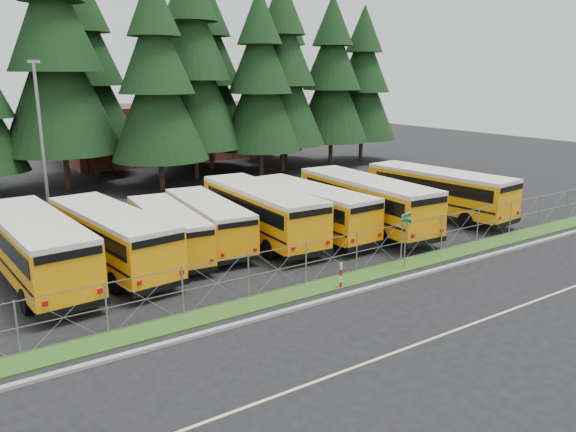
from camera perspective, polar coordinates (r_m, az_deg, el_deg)
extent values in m
plane|color=black|center=(28.92, 7.15, -4.70)|extent=(120.00, 120.00, 0.00)
cube|color=gray|center=(26.79, 11.51, -6.31)|extent=(50.00, 0.25, 0.12)
cube|color=#1E4914|center=(27.73, 9.45, -5.56)|extent=(50.00, 1.40, 0.06)
cube|color=beige|center=(23.90, 19.93, -9.63)|extent=(50.00, 0.12, 0.01)
cube|color=brown|center=(65.49, -12.17, 8.37)|extent=(22.00, 10.00, 6.00)
cylinder|color=gray|center=(28.00, 11.83, -2.53)|extent=(0.06, 0.06, 2.80)
cube|color=#0D5F25|center=(27.66, 11.96, 0.01)|extent=(0.79, 0.20, 0.22)
cube|color=white|center=(27.66, 11.96, 0.01)|extent=(0.82, 0.20, 0.26)
cube|color=#0D5F25|center=(27.72, 11.94, -0.47)|extent=(0.14, 0.54, 0.18)
cylinder|color=#B20C0C|center=(25.27, 5.39, -6.04)|extent=(0.11, 0.11, 1.20)
cylinder|color=gray|center=(37.97, -23.68, 6.50)|extent=(0.20, 0.20, 10.00)
cube|color=gray|center=(37.73, -24.46, 14.10)|extent=(0.70, 0.35, 0.18)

